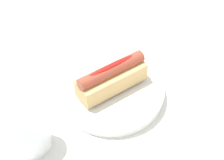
% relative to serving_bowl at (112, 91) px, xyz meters
% --- Properties ---
extents(ground_plane, '(2.40, 2.40, 0.00)m').
position_rel_serving_bowl_xyz_m(ground_plane, '(-0.02, -0.00, -0.02)').
color(ground_plane, white).
extents(serving_bowl, '(0.23, 0.23, 0.03)m').
position_rel_serving_bowl_xyz_m(serving_bowl, '(0.00, 0.00, 0.00)').
color(serving_bowl, white).
rests_on(serving_bowl, ground_plane).
extents(hotdog_front, '(0.16, 0.07, 0.06)m').
position_rel_serving_bowl_xyz_m(hotdog_front, '(-0.00, 0.00, 0.04)').
color(hotdog_front, '#DBB270').
rests_on(hotdog_front, serving_bowl).
extents(water_glass, '(0.07, 0.07, 0.09)m').
position_rel_serving_bowl_xyz_m(water_glass, '(0.19, -0.01, 0.03)').
color(water_glass, white).
rests_on(water_glass, ground_plane).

